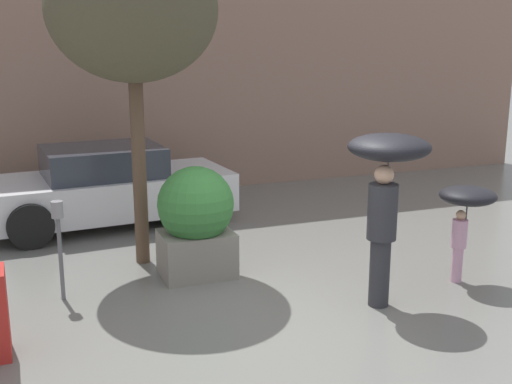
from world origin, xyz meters
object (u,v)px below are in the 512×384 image
at_px(person_adult, 387,175).
at_px(parking_meter, 59,229).
at_px(person_child, 466,204).
at_px(parked_car_near, 104,188).
at_px(street_tree, 132,11).
at_px(planter_box, 196,219).

height_order(person_adult, parking_meter, person_adult).
bearing_deg(person_adult, person_child, -32.23).
relative_size(person_adult, parked_car_near, 0.47).
height_order(parked_car_near, street_tree, street_tree).
relative_size(planter_box, person_child, 1.17).
relative_size(parked_car_near, parking_meter, 3.54).
bearing_deg(parked_car_near, parking_meter, 158.87).
relative_size(planter_box, parking_meter, 1.20).
bearing_deg(street_tree, planter_box, -53.73).
height_order(person_child, parked_car_near, parked_car_near).
xyz_separation_m(parked_car_near, parking_meter, (-0.96, -3.17, 0.26)).
relative_size(planter_box, parked_car_near, 0.34).
bearing_deg(person_child, person_adult, -171.94).
xyz_separation_m(planter_box, person_child, (3.15, -1.43, 0.25)).
relative_size(person_adult, person_child, 1.61).
distance_m(street_tree, parking_meter, 2.97).
xyz_separation_m(person_adult, parked_car_near, (-2.59, 4.61, -0.94)).
height_order(parked_car_near, parking_meter, parked_car_near).
height_order(planter_box, person_adult, person_adult).
xyz_separation_m(parked_car_near, street_tree, (0.21, -2.17, 2.80)).
bearing_deg(planter_box, street_tree, 126.27).
bearing_deg(person_adult, parked_car_near, 77.47).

